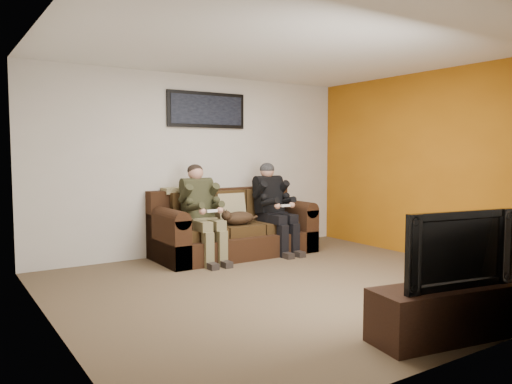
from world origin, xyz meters
TOP-DOWN VIEW (x-y plane):
  - floor at (0.00, 0.00)m, footprint 5.00×5.00m
  - ceiling at (0.00, 0.00)m, footprint 5.00×5.00m
  - wall_back at (0.00, 2.25)m, footprint 5.00×0.00m
  - wall_front at (0.00, -2.25)m, footprint 5.00×0.00m
  - wall_left at (-2.50, 0.00)m, footprint 0.00×4.50m
  - wall_right at (2.50, 0.00)m, footprint 0.00×4.50m
  - accent_wall_right at (2.49, 0.00)m, footprint 0.00×4.50m
  - sofa at (0.32, 1.83)m, footprint 2.30×0.99m
  - throw_pillow at (0.32, 1.88)m, footprint 0.44×0.21m
  - throw_blanket at (-0.38, 2.12)m, footprint 0.47×0.23m
  - person_left at (-0.28, 1.64)m, footprint 0.51×0.87m
  - person_right at (0.91, 1.64)m, footprint 0.51×0.86m
  - cat at (0.27, 1.60)m, footprint 0.66×0.26m
  - framed_poster at (0.12, 2.22)m, footprint 1.25×0.05m
  - tv_stand at (0.10, -1.95)m, footprint 1.40×0.66m
  - television at (0.10, -1.95)m, footprint 1.06×0.32m

SIDE VIEW (x-z plane):
  - floor at x=0.00m, z-range 0.00..0.00m
  - tv_stand at x=0.10m, z-range 0.00..0.42m
  - sofa at x=0.32m, z-range -0.12..0.83m
  - cat at x=0.27m, z-range 0.44..0.68m
  - throw_pillow at x=0.32m, z-range 0.45..0.89m
  - television at x=0.10m, z-range 0.42..1.03m
  - person_left at x=-0.28m, z-range 0.09..1.40m
  - person_right at x=0.91m, z-range 0.09..1.41m
  - throw_blanket at x=-0.38m, z-range 0.90..0.98m
  - wall_back at x=0.00m, z-range -1.20..3.80m
  - wall_front at x=0.00m, z-range -1.20..3.80m
  - wall_left at x=-2.50m, z-range -0.95..3.55m
  - wall_right at x=2.50m, z-range -0.95..3.55m
  - accent_wall_right at x=2.49m, z-range -0.95..3.55m
  - framed_poster at x=0.12m, z-range 1.84..2.36m
  - ceiling at x=0.00m, z-range 2.60..2.60m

